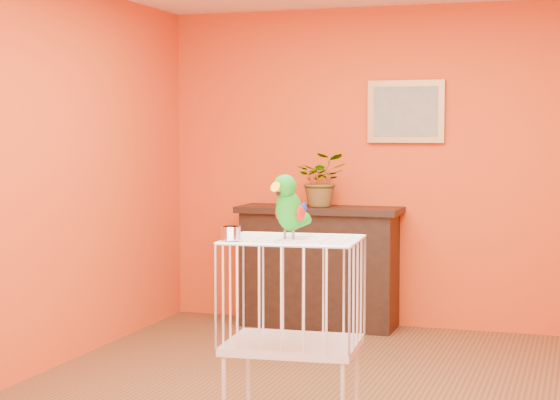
% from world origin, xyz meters
% --- Properties ---
extents(ground, '(4.50, 4.50, 0.00)m').
position_xyz_m(ground, '(0.00, 0.00, 0.00)').
color(ground, brown).
rests_on(ground, ground).
extents(room_shell, '(4.50, 4.50, 4.50)m').
position_xyz_m(room_shell, '(0.00, 0.00, 1.58)').
color(room_shell, '#D94614').
rests_on(room_shell, ground).
extents(console_cabinet, '(1.32, 0.48, 0.98)m').
position_xyz_m(console_cabinet, '(-0.66, 2.02, 0.49)').
color(console_cabinet, black).
rests_on(console_cabinet, ground).
extents(potted_plant, '(0.50, 0.53, 0.34)m').
position_xyz_m(potted_plant, '(-0.64, 1.98, 1.15)').
color(potted_plant, '#26722D').
rests_on(potted_plant, console_cabinet).
extents(framed_picture, '(0.62, 0.04, 0.50)m').
position_xyz_m(framed_picture, '(0.00, 2.22, 1.75)').
color(framed_picture, '#B48240').
rests_on(framed_picture, room_shell).
extents(birdcage, '(0.71, 0.57, 1.03)m').
position_xyz_m(birdcage, '(-0.03, -0.71, 0.54)').
color(birdcage, silver).
rests_on(birdcage, ground).
extents(feed_cup, '(0.10, 0.10, 0.07)m').
position_xyz_m(feed_cup, '(-0.30, -0.91, 1.08)').
color(feed_cup, silver).
rests_on(feed_cup, birdcage).
extents(parrot, '(0.18, 0.30, 0.33)m').
position_xyz_m(parrot, '(-0.05, -0.73, 1.20)').
color(parrot, '#59544C').
rests_on(parrot, birdcage).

